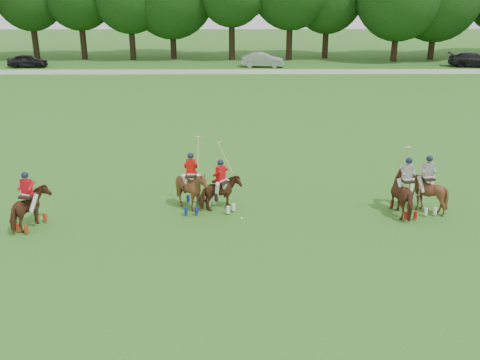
{
  "coord_description": "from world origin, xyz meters",
  "views": [
    {
      "loc": [
        0.38,
        -15.4,
        8.74
      ],
      "look_at": [
        0.54,
        4.2,
        1.4
      ],
      "focal_mm": 40.0,
      "sensor_mm": 36.0,
      "label": 1
    }
  ],
  "objects_px": {
    "polo_red_b": "(221,193)",
    "polo_red_c": "(192,189)",
    "car_left": "(28,61)",
    "car_right": "(473,60)",
    "car_mid": "(263,60)",
    "polo_red_a": "(30,208)",
    "polo_ball": "(241,219)",
    "polo_stripe_b": "(425,191)",
    "polo_stripe_a": "(405,194)"
  },
  "relations": [
    {
      "from": "polo_red_b",
      "to": "polo_red_c",
      "type": "distance_m",
      "value": 1.18
    },
    {
      "from": "car_left",
      "to": "car_right",
      "type": "relative_size",
      "value": 0.79
    },
    {
      "from": "car_mid",
      "to": "car_right",
      "type": "xyz_separation_m",
      "value": [
        22.61,
        0.0,
        0.0
      ]
    },
    {
      "from": "car_right",
      "to": "polo_red_a",
      "type": "distance_m",
      "value": 51.69
    },
    {
      "from": "polo_red_b",
      "to": "car_right",
      "type": "bearing_deg",
      "value": 55.51
    },
    {
      "from": "car_mid",
      "to": "polo_ball",
      "type": "relative_size",
      "value": 49.8
    },
    {
      "from": "polo_ball",
      "to": "car_right",
      "type": "bearing_deg",
      "value": 56.99
    },
    {
      "from": "polo_red_b",
      "to": "polo_stripe_b",
      "type": "bearing_deg",
      "value": -0.69
    },
    {
      "from": "car_right",
      "to": "polo_stripe_b",
      "type": "distance_m",
      "value": 42.15
    },
    {
      "from": "polo_stripe_a",
      "to": "polo_stripe_b",
      "type": "relative_size",
      "value": 1.25
    },
    {
      "from": "car_left",
      "to": "car_mid",
      "type": "relative_size",
      "value": 0.91
    },
    {
      "from": "polo_red_c",
      "to": "polo_ball",
      "type": "bearing_deg",
      "value": -26.61
    },
    {
      "from": "car_left",
      "to": "polo_red_c",
      "type": "bearing_deg",
      "value": -152.96
    },
    {
      "from": "polo_stripe_b",
      "to": "polo_ball",
      "type": "height_order",
      "value": "polo_stripe_b"
    },
    {
      "from": "car_mid",
      "to": "polo_red_a",
      "type": "distance_m",
      "value": 41.0
    },
    {
      "from": "car_left",
      "to": "car_mid",
      "type": "bearing_deg",
      "value": -91.19
    },
    {
      "from": "car_right",
      "to": "car_left",
      "type": "bearing_deg",
      "value": 98.47
    },
    {
      "from": "polo_red_a",
      "to": "polo_stripe_b",
      "type": "distance_m",
      "value": 15.33
    },
    {
      "from": "car_left",
      "to": "polo_red_b",
      "type": "distance_m",
      "value": 43.72
    },
    {
      "from": "polo_stripe_a",
      "to": "polo_red_c",
      "type": "bearing_deg",
      "value": 176.4
    },
    {
      "from": "polo_red_a",
      "to": "polo_stripe_b",
      "type": "bearing_deg",
      "value": 5.53
    },
    {
      "from": "polo_red_a",
      "to": "polo_ball",
      "type": "xyz_separation_m",
      "value": [
        7.89,
        0.65,
        -0.75
      ]
    },
    {
      "from": "polo_red_a",
      "to": "polo_red_b",
      "type": "xyz_separation_m",
      "value": [
        7.07,
        1.58,
        -0.04
      ]
    },
    {
      "from": "polo_ball",
      "to": "car_left",
      "type": "bearing_deg",
      "value": 119.86
    },
    {
      "from": "car_left",
      "to": "car_right",
      "type": "xyz_separation_m",
      "value": [
        47.68,
        0.0,
        0.05
      ]
    },
    {
      "from": "car_left",
      "to": "polo_red_c",
      "type": "xyz_separation_m",
      "value": [
        20.38,
        -37.97,
        0.19
      ]
    },
    {
      "from": "car_left",
      "to": "polo_ball",
      "type": "relative_size",
      "value": 45.18
    },
    {
      "from": "car_left",
      "to": "polo_stripe_b",
      "type": "relative_size",
      "value": 1.75
    },
    {
      "from": "car_mid",
      "to": "polo_stripe_b",
      "type": "relative_size",
      "value": 1.93
    },
    {
      "from": "car_left",
      "to": "polo_stripe_b",
      "type": "height_order",
      "value": "polo_stripe_b"
    },
    {
      "from": "polo_red_c",
      "to": "polo_ball",
      "type": "distance_m",
      "value": 2.37
    },
    {
      "from": "car_left",
      "to": "polo_red_a",
      "type": "bearing_deg",
      "value": -161.11
    },
    {
      "from": "car_mid",
      "to": "polo_stripe_a",
      "type": "bearing_deg",
      "value": -168.93
    },
    {
      "from": "polo_red_c",
      "to": "polo_stripe_b",
      "type": "xyz_separation_m",
      "value": [
        9.35,
        -0.17,
        -0.04
      ]
    },
    {
      "from": "car_left",
      "to": "car_right",
      "type": "height_order",
      "value": "car_right"
    },
    {
      "from": "polo_red_b",
      "to": "polo_ball",
      "type": "height_order",
      "value": "polo_red_b"
    },
    {
      "from": "car_left",
      "to": "polo_stripe_b",
      "type": "xyz_separation_m",
      "value": [
        29.74,
        -38.14,
        0.14
      ]
    },
    {
      "from": "polo_stripe_a",
      "to": "polo_red_b",
      "type": "bearing_deg",
      "value": 176.38
    },
    {
      "from": "car_left",
      "to": "polo_ball",
      "type": "distance_m",
      "value": 44.93
    },
    {
      "from": "polo_stripe_b",
      "to": "polo_stripe_a",
      "type": "bearing_deg",
      "value": -158.55
    },
    {
      "from": "car_right",
      "to": "polo_red_b",
      "type": "bearing_deg",
      "value": 153.98
    },
    {
      "from": "polo_red_a",
      "to": "polo_red_b",
      "type": "distance_m",
      "value": 7.25
    },
    {
      "from": "car_right",
      "to": "polo_red_c",
      "type": "distance_m",
      "value": 46.76
    },
    {
      "from": "polo_red_b",
      "to": "polo_ball",
      "type": "xyz_separation_m",
      "value": [
        0.82,
        -0.93,
        -0.71
      ]
    },
    {
      "from": "car_right",
      "to": "polo_stripe_b",
      "type": "height_order",
      "value": "polo_stripe_b"
    },
    {
      "from": "polo_stripe_b",
      "to": "polo_red_b",
      "type": "bearing_deg",
      "value": 179.31
    },
    {
      "from": "polo_red_a",
      "to": "polo_stripe_b",
      "type": "height_order",
      "value": "polo_stripe_b"
    },
    {
      "from": "polo_red_a",
      "to": "polo_red_b",
      "type": "relative_size",
      "value": 0.82
    },
    {
      "from": "polo_red_a",
      "to": "car_left",
      "type": "bearing_deg",
      "value": 110.08
    },
    {
      "from": "car_mid",
      "to": "polo_ball",
      "type": "distance_m",
      "value": 39.06
    }
  ]
}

